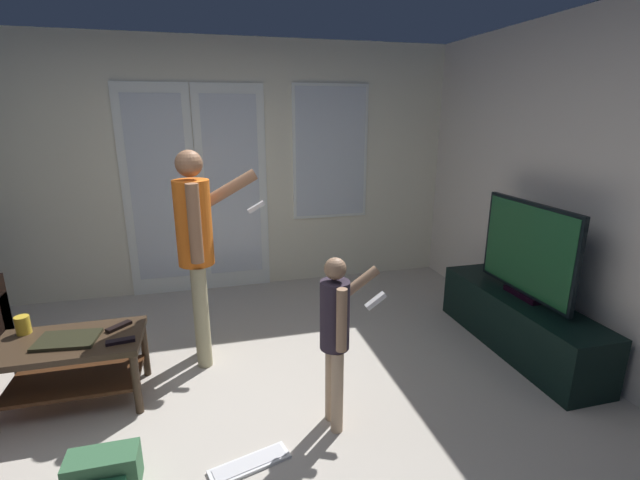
{
  "coord_description": "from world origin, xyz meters",
  "views": [
    {
      "loc": [
        0.06,
        -2.23,
        1.83
      ],
      "look_at": [
        0.78,
        0.52,
        1.02
      ],
      "focal_mm": 24.72,
      "sensor_mm": 36.0,
      "label": 1
    }
  ],
  "objects_px": {
    "loose_keyboard": "(250,464)",
    "person_child": "(336,328)",
    "dvd_remote_slim": "(119,326)",
    "person_adult": "(197,240)",
    "cup_near_edge": "(23,325)",
    "flat_screen_tv": "(528,250)",
    "backpack": "(103,473)",
    "coffee_table": "(72,357)",
    "tv_remote_black": "(121,341)",
    "tv_stand": "(518,323)",
    "laptop_closed": "(67,340)"
  },
  "relations": [
    {
      "from": "tv_stand",
      "to": "backpack",
      "type": "bearing_deg",
      "value": -166.96
    },
    {
      "from": "tv_stand",
      "to": "dvd_remote_slim",
      "type": "bearing_deg",
      "value": 175.68
    },
    {
      "from": "flat_screen_tv",
      "to": "cup_near_edge",
      "type": "xyz_separation_m",
      "value": [
        -3.55,
        0.3,
        -0.32
      ]
    },
    {
      "from": "backpack",
      "to": "dvd_remote_slim",
      "type": "xyz_separation_m",
      "value": [
        -0.03,
        0.91,
        0.36
      ]
    },
    {
      "from": "dvd_remote_slim",
      "to": "flat_screen_tv",
      "type": "bearing_deg",
      "value": -47.9
    },
    {
      "from": "person_child",
      "to": "laptop_closed",
      "type": "relative_size",
      "value": 3.0
    },
    {
      "from": "coffee_table",
      "to": "cup_near_edge",
      "type": "relative_size",
      "value": 7.34
    },
    {
      "from": "backpack",
      "to": "tv_remote_black",
      "type": "bearing_deg",
      "value": 88.9
    },
    {
      "from": "person_child",
      "to": "backpack",
      "type": "xyz_separation_m",
      "value": [
        -1.27,
        -0.18,
        -0.55
      ]
    },
    {
      "from": "coffee_table",
      "to": "tv_stand",
      "type": "height_order",
      "value": "coffee_table"
    },
    {
      "from": "flat_screen_tv",
      "to": "person_adult",
      "type": "distance_m",
      "value": 2.47
    },
    {
      "from": "loose_keyboard",
      "to": "coffee_table",
      "type": "bearing_deg",
      "value": 140.86
    },
    {
      "from": "coffee_table",
      "to": "person_child",
      "type": "bearing_deg",
      "value": -21.92
    },
    {
      "from": "coffee_table",
      "to": "tv_stand",
      "type": "xyz_separation_m",
      "value": [
        3.25,
        -0.13,
        -0.1
      ]
    },
    {
      "from": "person_adult",
      "to": "laptop_closed",
      "type": "height_order",
      "value": "person_adult"
    },
    {
      "from": "person_child",
      "to": "dvd_remote_slim",
      "type": "height_order",
      "value": "person_child"
    },
    {
      "from": "coffee_table",
      "to": "dvd_remote_slim",
      "type": "relative_size",
      "value": 5.17
    },
    {
      "from": "person_child",
      "to": "tv_remote_black",
      "type": "height_order",
      "value": "person_child"
    },
    {
      "from": "tv_stand",
      "to": "dvd_remote_slim",
      "type": "height_order",
      "value": "dvd_remote_slim"
    },
    {
      "from": "coffee_table",
      "to": "tv_remote_black",
      "type": "relative_size",
      "value": 5.17
    },
    {
      "from": "loose_keyboard",
      "to": "backpack",
      "type": "bearing_deg",
      "value": 177.45
    },
    {
      "from": "coffee_table",
      "to": "laptop_closed",
      "type": "bearing_deg",
      "value": -94.44
    },
    {
      "from": "flat_screen_tv",
      "to": "cup_near_edge",
      "type": "height_order",
      "value": "flat_screen_tv"
    },
    {
      "from": "dvd_remote_slim",
      "to": "person_adult",
      "type": "bearing_deg",
      "value": -20.25
    },
    {
      "from": "dvd_remote_slim",
      "to": "person_child",
      "type": "bearing_deg",
      "value": -73.02
    },
    {
      "from": "flat_screen_tv",
      "to": "laptop_closed",
      "type": "bearing_deg",
      "value": 178.08
    },
    {
      "from": "loose_keyboard",
      "to": "person_adult",
      "type": "bearing_deg",
      "value": 100.29
    },
    {
      "from": "person_child",
      "to": "backpack",
      "type": "height_order",
      "value": "person_child"
    },
    {
      "from": "loose_keyboard",
      "to": "flat_screen_tv",
      "type": "bearing_deg",
      "value": 17.93
    },
    {
      "from": "loose_keyboard",
      "to": "person_child",
      "type": "bearing_deg",
      "value": 20.93
    },
    {
      "from": "coffee_table",
      "to": "tv_remote_black",
      "type": "bearing_deg",
      "value": -20.34
    },
    {
      "from": "coffee_table",
      "to": "laptop_closed",
      "type": "distance_m",
      "value": 0.14
    },
    {
      "from": "coffee_table",
      "to": "tv_stand",
      "type": "bearing_deg",
      "value": -2.28
    },
    {
      "from": "cup_near_edge",
      "to": "tv_remote_black",
      "type": "height_order",
      "value": "cup_near_edge"
    },
    {
      "from": "flat_screen_tv",
      "to": "loose_keyboard",
      "type": "xyz_separation_m",
      "value": [
        -2.22,
        -0.72,
        -0.82
      ]
    },
    {
      "from": "cup_near_edge",
      "to": "dvd_remote_slim",
      "type": "height_order",
      "value": "cup_near_edge"
    },
    {
      "from": "tv_stand",
      "to": "person_adult",
      "type": "relative_size",
      "value": 0.97
    },
    {
      "from": "person_adult",
      "to": "cup_near_edge",
      "type": "relative_size",
      "value": 13.35
    },
    {
      "from": "flat_screen_tv",
      "to": "laptop_closed",
      "type": "height_order",
      "value": "flat_screen_tv"
    },
    {
      "from": "person_adult",
      "to": "tv_remote_black",
      "type": "distance_m",
      "value": 0.84
    },
    {
      "from": "person_adult",
      "to": "dvd_remote_slim",
      "type": "relative_size",
      "value": 9.4
    },
    {
      "from": "person_adult",
      "to": "loose_keyboard",
      "type": "xyz_separation_m",
      "value": [
        0.21,
        -1.17,
        -0.95
      ]
    },
    {
      "from": "coffee_table",
      "to": "person_adult",
      "type": "height_order",
      "value": "person_adult"
    },
    {
      "from": "tv_stand",
      "to": "person_child",
      "type": "distance_m",
      "value": 1.8
    },
    {
      "from": "person_child",
      "to": "coffee_table",
      "type": "bearing_deg",
      "value": 158.08
    },
    {
      "from": "flat_screen_tv",
      "to": "coffee_table",
      "type": "bearing_deg",
      "value": 177.78
    },
    {
      "from": "laptop_closed",
      "to": "cup_near_edge",
      "type": "distance_m",
      "value": 0.36
    },
    {
      "from": "laptop_closed",
      "to": "dvd_remote_slim",
      "type": "xyz_separation_m",
      "value": [
        0.28,
        0.11,
        0.0
      ]
    },
    {
      "from": "person_adult",
      "to": "loose_keyboard",
      "type": "distance_m",
      "value": 1.52
    },
    {
      "from": "person_child",
      "to": "tv_remote_black",
      "type": "relative_size",
      "value": 6.31
    }
  ]
}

